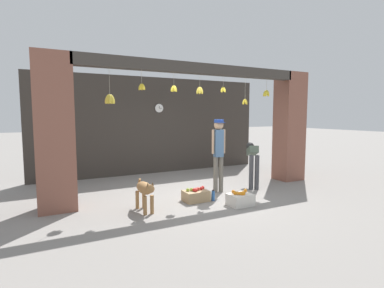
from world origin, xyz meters
name	(u,v)px	position (x,y,z in m)	size (l,w,h in m)	color
ground_plane	(201,194)	(0.00, 0.00, 0.00)	(60.00, 60.00, 0.00)	gray
shop_back_wall	(155,126)	(0.00, 3.02, 1.51)	(7.39, 0.12, 3.02)	#38332D
shop_pillar_left	(54,133)	(-3.05, 0.30, 1.51)	(0.70, 0.60, 3.02)	brown
shop_pillar_right	(289,127)	(3.05, 0.30, 1.51)	(0.70, 0.60, 3.02)	brown
storefront_awning	(197,70)	(-0.03, 0.12, 2.87)	(5.49, 0.28, 0.96)	#3D3833
dog	(145,190)	(-1.55, -0.58, 0.42)	(0.25, 0.83, 0.63)	#9E7042
shopkeeper	(219,149)	(0.48, 0.00, 1.05)	(0.34, 0.30, 1.75)	#6B665B
worker_stooping	(253,158)	(1.53, 0.03, 0.75)	(0.56, 0.80, 1.12)	#424247
fruit_crate_oranges	(240,199)	(0.31, -1.11, 0.13)	(0.48, 0.39, 0.31)	silver
fruit_crate_apples	(196,195)	(-0.35, -0.41, 0.12)	(0.52, 0.39, 0.30)	tan
water_bottle	(213,196)	(0.00, -0.56, 0.11)	(0.07, 0.07, 0.24)	#2D60AD
wall_clock	(159,108)	(0.12, 2.94, 2.06)	(0.28, 0.03, 0.28)	black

